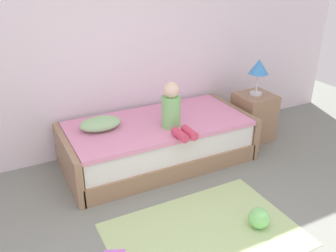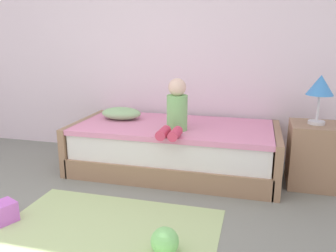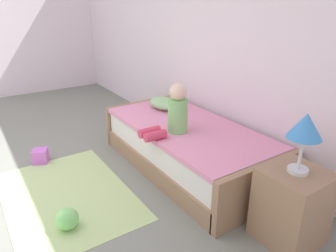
{
  "view_description": "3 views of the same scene",
  "coord_description": "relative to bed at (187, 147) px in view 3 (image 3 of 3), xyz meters",
  "views": [
    {
      "loc": [
        -0.99,
        -1.29,
        2.14
      ],
      "look_at": [
        0.55,
        1.75,
        0.55
      ],
      "focal_mm": 38.44,
      "sensor_mm": 36.0,
      "label": 1
    },
    {
      "loc": [
        1.36,
        -1.3,
        1.37
      ],
      "look_at": [
        0.55,
        1.75,
        0.55
      ],
      "focal_mm": 36.41,
      "sensor_mm": 36.0,
      "label": 2
    },
    {
      "loc": [
        3.02,
        0.12,
        1.76
      ],
      "look_at": [
        0.55,
        1.75,
        0.55
      ],
      "focal_mm": 33.29,
      "sensor_mm": 36.0,
      "label": 3
    }
  ],
  "objects": [
    {
      "name": "wall_rear",
      "position": [
        -0.55,
        0.6,
        1.2
      ],
      "size": [
        7.2,
        0.1,
        2.9
      ],
      "primitive_type": "cube",
      "color": "white",
      "rests_on": "ground"
    },
    {
      "name": "bed",
      "position": [
        0.0,
        0.0,
        0.0
      ],
      "size": [
        2.11,
        1.0,
        0.5
      ],
      "color": "#997556",
      "rests_on": "ground"
    },
    {
      "name": "nightstand",
      "position": [
        1.35,
        -0.02,
        0.05
      ],
      "size": [
        0.44,
        0.44,
        0.6
      ],
      "primitive_type": "cube",
      "color": "#997556",
      "rests_on": "ground"
    },
    {
      "name": "table_lamp",
      "position": [
        1.35,
        -0.02,
        0.69
      ],
      "size": [
        0.24,
        0.24,
        0.45
      ],
      "color": "silver",
      "rests_on": "nightstand"
    },
    {
      "name": "child_figure",
      "position": [
        0.07,
        -0.23,
        0.46
      ],
      "size": [
        0.2,
        0.51,
        0.5
      ],
      "color": "#7FC672",
      "rests_on": "bed"
    },
    {
      "name": "pillow",
      "position": [
        -0.62,
        0.1,
        0.32
      ],
      "size": [
        0.44,
        0.3,
        0.13
      ],
      "primitive_type": "ellipsoid",
      "color": "#99CC8C",
      "rests_on": "bed"
    },
    {
      "name": "toy_ball",
      "position": [
        0.29,
        -1.43,
        -0.15
      ],
      "size": [
        0.19,
        0.19,
        0.19
      ],
      "primitive_type": "sphere",
      "color": "#7FD872",
      "rests_on": "ground"
    },
    {
      "name": "area_rug",
      "position": [
        -0.19,
        -1.3,
        -0.24
      ],
      "size": [
        1.6,
        1.1,
        0.01
      ],
      "primitive_type": "cube",
      "color": "#B2D189",
      "rests_on": "ground"
    },
    {
      "name": "toy_block",
      "position": [
        -1.01,
        -1.35,
        -0.17
      ],
      "size": [
        0.21,
        0.21,
        0.16
      ],
      "primitive_type": "cube",
      "rotation": [
        0.0,
        0.0,
        1.16
      ],
      "color": "#CC66D8",
      "rests_on": "ground"
    }
  ]
}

